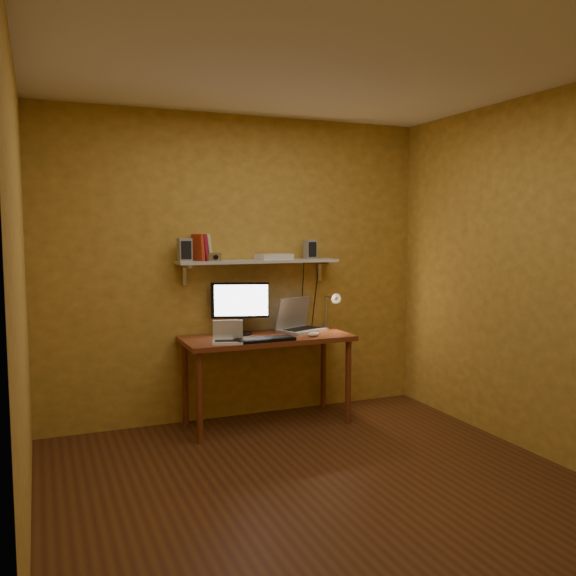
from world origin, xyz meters
name	(u,v)px	position (x,y,z in m)	size (l,w,h in m)	color
room	(319,283)	(0.00, 0.00, 1.30)	(3.44, 3.24, 2.64)	#4F2C14
desk	(267,346)	(0.13, 1.28, 0.66)	(1.40, 0.60, 0.75)	brown
wall_shelf	(259,262)	(0.13, 1.47, 1.36)	(1.40, 0.25, 0.21)	silver
monitor	(240,305)	(-0.05, 1.45, 1.00)	(0.47, 0.26, 0.44)	black
laptop	(298,322)	(0.48, 1.44, 0.83)	(0.47, 0.42, 0.29)	gray
netbook	(228,336)	(-0.26, 1.11, 0.80)	(0.28, 0.23, 0.18)	white
keyboard	(265,339)	(0.04, 1.07, 0.76)	(0.48, 0.16, 0.03)	black
mouse	(314,334)	(0.48, 1.11, 0.77)	(0.11, 0.07, 0.04)	white
desk_lamp	(331,306)	(0.79, 1.41, 0.96)	(0.09, 0.23, 0.38)	silver
speaker_left	(185,250)	(-0.51, 1.46, 1.47)	(0.10, 0.10, 0.19)	gray
speaker_right	(310,249)	(0.61, 1.48, 1.46)	(0.09, 0.09, 0.17)	gray
books	(202,247)	(-0.36, 1.50, 1.49)	(0.15, 0.16, 0.22)	red
shelf_camera	(214,257)	(-0.28, 1.40, 1.41)	(0.12, 0.06, 0.07)	silver
router	(274,257)	(0.27, 1.48, 1.40)	(0.29, 0.19, 0.05)	white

